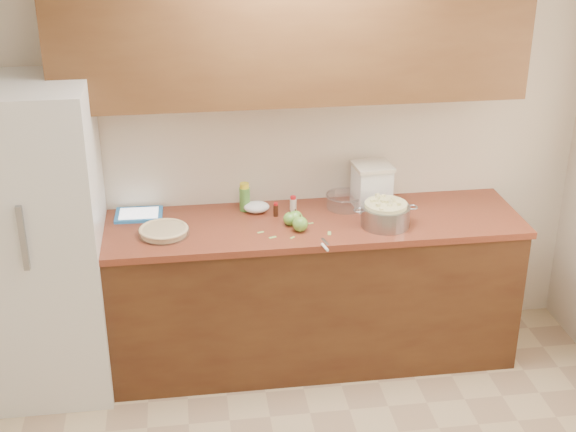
{
  "coord_description": "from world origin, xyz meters",
  "views": [
    {
      "loc": [
        -0.63,
        -2.68,
        2.84
      ],
      "look_at": [
        -0.05,
        1.43,
        0.98
      ],
      "focal_mm": 50.0,
      "sensor_mm": 36.0,
      "label": 1
    }
  ],
  "objects": [
    {
      "name": "paring_knife",
      "position": [
        0.11,
        1.12,
        0.93
      ],
      "size": [
        0.05,
        0.17,
        0.02
      ],
      "rotation": [
        0.0,
        0.0,
        0.2
      ],
      "color": "gray",
      "rests_on": "counter_run"
    },
    {
      "name": "counter_run",
      "position": [
        0.0,
        1.48,
        0.46
      ],
      "size": [
        2.64,
        0.68,
        0.92
      ],
      "color": "#4B2B15",
      "rests_on": "ground"
    },
    {
      "name": "apple_center",
      "position": [
        -0.01,
        1.43,
        0.96
      ],
      "size": [
        0.08,
        0.08,
        0.1
      ],
      "color": "#64A138",
      "rests_on": "counter_run"
    },
    {
      "name": "apple_front",
      "position": [
        0.01,
        1.34,
        0.96
      ],
      "size": [
        0.09,
        0.09,
        0.1
      ],
      "color": "#64A138",
      "rests_on": "counter_run"
    },
    {
      "name": "colander",
      "position": [
        0.5,
        1.35,
        0.99
      ],
      "size": [
        0.37,
        0.28,
        0.14
      ],
      "rotation": [
        0.0,
        0.0,
        0.31
      ],
      "color": "gray",
      "rests_on": "counter_run"
    },
    {
      "name": "lemon_bottle",
      "position": [
        -0.27,
        1.68,
        1.0
      ],
      "size": [
        0.06,
        0.06,
        0.17
      ],
      "rotation": [
        0.0,
        0.0,
        -0.37
      ],
      "color": "#4C8C38",
      "rests_on": "counter_run"
    },
    {
      "name": "peel_b",
      "position": [
        -0.16,
        1.28,
        0.92
      ],
      "size": [
        0.05,
        0.03,
        0.0
      ],
      "primitive_type": "cube",
      "rotation": [
        0.0,
        0.0,
        0.38
      ],
      "color": "#9DC560",
      "rests_on": "counter_run"
    },
    {
      "name": "upper_cabinets",
      "position": [
        0.0,
        1.63,
        1.95
      ],
      "size": [
        2.6,
        0.34,
        0.7
      ],
      "primitive_type": "cube",
      "color": "brown",
      "rests_on": "room_shell"
    },
    {
      "name": "fridge",
      "position": [
        -1.44,
        1.44,
        0.9
      ],
      "size": [
        0.7,
        0.7,
        1.8
      ],
      "primitive_type": "cube",
      "color": "silver",
      "rests_on": "ground"
    },
    {
      "name": "vanilla_bottle",
      "position": [
        -0.1,
        1.57,
        0.96
      ],
      "size": [
        0.03,
        0.03,
        0.08
      ],
      "rotation": [
        0.0,
        0.0,
        -0.05
      ],
      "color": "black",
      "rests_on": "counter_run"
    },
    {
      "name": "peel_c",
      "position": [
        -0.05,
        1.26,
        0.92
      ],
      "size": [
        0.03,
        0.03,
        0.0
      ],
      "primitive_type": "cube",
      "rotation": [
        0.0,
        0.0,
        -2.41
      ],
      "color": "#9DC560",
      "rests_on": "counter_run"
    },
    {
      "name": "cinnamon_shaker",
      "position": [
        0.01,
        1.62,
        0.97
      ],
      "size": [
        0.04,
        0.04,
        0.1
      ],
      "rotation": [
        0.0,
        0.0,
        0.15
      ],
      "color": "beige",
      "rests_on": "counter_run"
    },
    {
      "name": "peel_d",
      "position": [
        -0.22,
        1.36,
        0.92
      ],
      "size": [
        0.04,
        0.02,
        0.0
      ],
      "primitive_type": "cube",
      "rotation": [
        0.0,
        0.0,
        0.26
      ],
      "color": "#9DC560",
      "rests_on": "counter_run"
    },
    {
      "name": "pie",
      "position": [
        -0.75,
        1.4,
        0.94
      ],
      "size": [
        0.28,
        0.28,
        0.05
      ],
      "rotation": [
        0.0,
        0.0,
        -0.33
      ],
      "color": "silver",
      "rests_on": "counter_run"
    },
    {
      "name": "apple_left",
      "position": [
        -0.04,
        1.43,
        0.96
      ],
      "size": [
        0.08,
        0.08,
        0.09
      ],
      "color": "#64A138",
      "rests_on": "counter_run"
    },
    {
      "name": "peel_a",
      "position": [
        0.08,
        1.43,
        0.92
      ],
      "size": [
        0.03,
        0.02,
        0.0
      ],
      "primitive_type": "cube",
      "rotation": [
        0.0,
        0.0,
        0.18
      ],
      "color": "#9DC560",
      "rests_on": "counter_run"
    },
    {
      "name": "paper_towel",
      "position": [
        -0.21,
        1.64,
        0.95
      ],
      "size": [
        0.16,
        0.13,
        0.06
      ],
      "primitive_type": "ellipsoid",
      "rotation": [
        0.0,
        0.0,
        -0.08
      ],
      "color": "white",
      "rests_on": "counter_run"
    },
    {
      "name": "tablet",
      "position": [
        -0.9,
        1.68,
        0.93
      ],
      "size": [
        0.28,
        0.22,
        0.02
      ],
      "rotation": [
        0.0,
        0.0,
        -0.03
      ],
      "color": "#2A7DCD",
      "rests_on": "counter_run"
    },
    {
      "name": "room_shell",
      "position": [
        0.0,
        0.0,
        1.3
      ],
      "size": [
        3.6,
        3.6,
        3.6
      ],
      "color": "tan",
      "rests_on": "ground"
    },
    {
      "name": "peel_e",
      "position": [
        0.16,
        1.29,
        0.92
      ],
      "size": [
        0.03,
        0.05,
        0.0
      ],
      "primitive_type": "cube",
      "rotation": [
        0.0,
        0.0,
        1.37
      ],
      "color": "#9DC560",
      "rests_on": "counter_run"
    },
    {
      "name": "mixing_bowl",
      "position": [
        0.32,
        1.64,
        0.97
      ],
      "size": [
        0.23,
        0.23,
        0.09
      ],
      "rotation": [
        0.0,
        0.0,
        -0.33
      ],
      "color": "silver",
      "rests_on": "counter_run"
    },
    {
      "name": "flour_canister",
      "position": [
        0.48,
        1.63,
        1.06
      ],
      "size": [
        0.24,
        0.24,
        0.27
      ],
      "rotation": [
        0.0,
        0.0,
        0.09
      ],
      "color": "white",
      "rests_on": "counter_run"
    }
  ]
}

